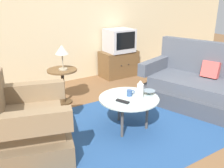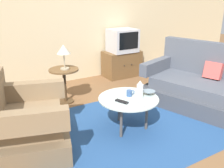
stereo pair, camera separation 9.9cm
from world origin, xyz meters
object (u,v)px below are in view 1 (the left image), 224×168
Objects in this scene: couch at (205,87)px; coffee_table at (129,100)px; table_lamp at (62,51)px; tv_remote_silver at (143,103)px; bowl at (149,92)px; armchair at (26,126)px; vase at (140,89)px; side_table at (63,79)px; television at (119,40)px; tv_remote_dark at (123,101)px; tv_stand at (118,64)px; mug at (130,93)px.

coffee_table is at bearing 69.31° from couch.
table_lamp is 1.54m from tv_remote_silver.
bowl is at bearing -8.24° from coffee_table.
armchair reaches higher than vase.
table_lamp is at bearing 155.62° from armchair.
couch reaches higher than armchair.
coffee_table is at bearing -71.23° from side_table.
vase is (-0.99, -1.95, -0.22)m from television.
coffee_table is 1.36× the size of side_table.
side_table is 3.42× the size of bowl.
vase is at bearing -117.07° from television.
tv_remote_dark is at bearing -155.18° from coffee_table.
television is 1.42× the size of table_lamp.
table_lamp is 2.24× the size of tv_remote_silver.
side_table is 0.74× the size of tv_stand.
couch is 2.68× the size of tv_stand.
side_table reaches higher than tv_remote_dark.
couch is 1.37m from mug.
tv_remote_dark is (0.25, -1.24, -0.41)m from table_lamp.
side_table is 1.46× the size of table_lamp.
mug is (0.04, 0.05, 0.08)m from coffee_table.
tv_remote_silver is at bearing -116.79° from tv_stand.
armchair is 0.57× the size of couch.
coffee_table is 0.20m from vase.
television is at bearing 66.74° from bowl.
mug is 0.26m from bowl.
tv_stand is at bearing 142.24° from armchair.
side_table is at bearing 108.77° from coffee_table.
coffee_table is 1.40× the size of television.
armchair is 7.07× the size of bowl.
bowl is 0.96× the size of tv_remote_silver.
bowl is (-0.82, -1.94, 0.19)m from tv_stand.
table_lamp is at bearing 37.37° from couch.
tv_remote_dark is (-1.54, 0.00, 0.13)m from couch.
tv_stand is 2.22m from vase.
couch is 8.71× the size of vase.
mug reaches higher than tv_remote_silver.
tv_remote_dark is (-0.15, -0.07, 0.05)m from coffee_table.
tv_stand is 4.28× the size of tv_remote_dark.
armchair is at bearing 72.70° from tv_remote_silver.
side_table is 2.41× the size of vase.
tv_remote_dark is (-0.26, 0.01, -0.10)m from vase.
couch is at bearing -35.12° from side_table.
side_table reaches higher than coffee_table.
mug is 0.69× the size of bowl.
table_lamp is 2.17× the size of tv_remote_dark.
coffee_table is 2.21m from television.
table_lamp reaches higher than bowl.
television is at bearing 59.37° from coffee_table.
couch reaches higher than table_lamp.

